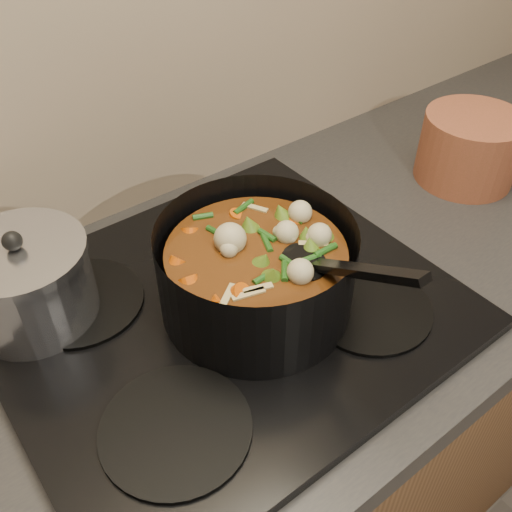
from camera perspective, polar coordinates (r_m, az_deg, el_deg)
counter at (r=1.21m, az=-2.33°, el=-20.74°), size 2.64×0.64×0.91m
stovetop at (r=0.83m, az=-3.19°, el=-5.40°), size 0.62×0.54×0.03m
stockpot at (r=0.78m, az=0.04°, el=-1.68°), size 0.31×0.38×0.20m
saucepan at (r=0.82m, az=-21.90°, el=-2.47°), size 0.18×0.18×0.15m
terracotta_crock at (r=1.15m, az=20.54°, el=10.07°), size 0.22×0.22×0.13m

